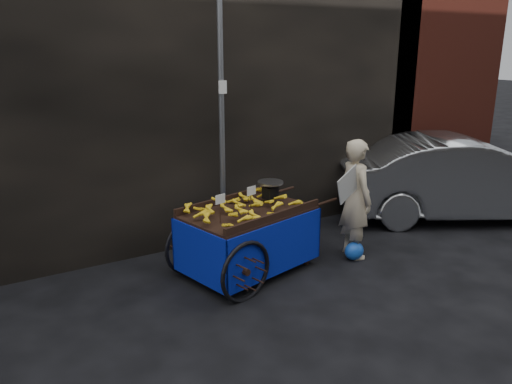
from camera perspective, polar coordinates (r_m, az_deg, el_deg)
ground at (r=6.51m, az=-0.73°, el=-10.58°), size 80.00×80.00×0.00m
building_wall at (r=8.32m, az=-7.61°, el=13.13°), size 13.50×2.00×5.00m
street_pole at (r=7.15m, az=-3.96°, el=8.75°), size 0.12×0.10×4.00m
banana_cart at (r=6.56m, az=-1.23°, el=-3.00°), size 2.48×1.53×1.26m
vendor at (r=7.23m, az=11.31°, el=-0.75°), size 0.83×0.68×1.72m
plastic_bag at (r=7.31m, az=11.15°, el=-6.64°), size 0.29×0.24×0.26m
parked_car at (r=9.49m, az=22.68°, el=1.51°), size 4.58×3.47×1.45m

